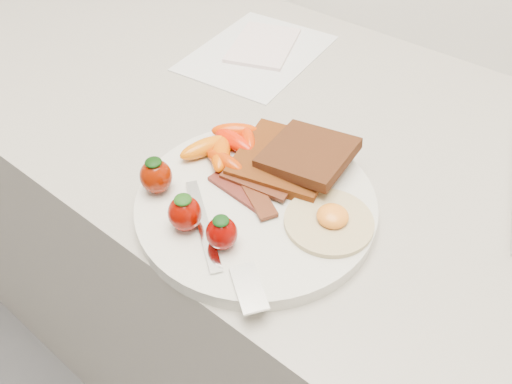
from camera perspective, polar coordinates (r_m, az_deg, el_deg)
The scene contains 11 objects.
counter at distance 1.01m, azimuth 6.39°, elevation -14.27°, with size 2.00×0.60×0.90m, color gray.
plate at distance 0.56m, azimuth 0.00°, elevation -1.38°, with size 0.27×0.27×0.02m, color beige.
toast_lower at distance 0.60m, azimuth 3.35°, elevation 3.77°, with size 0.11×0.11×0.01m, color #452308.
toast_upper at distance 0.58m, azimuth 5.98°, elevation 4.36°, with size 0.09×0.09×0.01m, color black.
fried_egg at distance 0.53m, azimuth 8.44°, elevation -3.19°, with size 0.12×0.12×0.02m.
bacon_strips at distance 0.56m, azimuth -0.73°, elevation 0.33°, with size 0.10×0.06×0.01m.
baby_carrots at distance 0.61m, azimuth -3.42°, elevation 5.30°, with size 0.09×0.11×0.02m.
strawberries at distance 0.53m, azimuth -8.38°, elevation -1.26°, with size 0.14×0.06×0.04m.
fork at distance 0.50m, azimuth -3.85°, elevation -6.71°, with size 0.18×0.10×0.00m.
paper_sheet at distance 0.85m, azimuth 0.13°, elevation 15.62°, with size 0.18×0.24×0.00m, color silver.
notepad at distance 0.87m, azimuth 0.84°, elevation 16.46°, with size 0.10×0.14×0.01m, color silver.
Camera 1 is at (0.24, 1.23, 1.31)m, focal length 35.00 mm.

